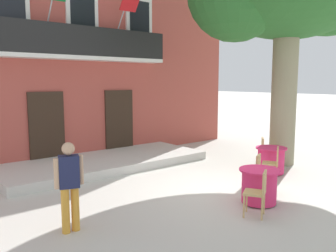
{
  "coord_description": "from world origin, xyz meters",
  "views": [
    {
      "loc": [
        -6.13,
        -5.63,
        2.64
      ],
      "look_at": [
        0.35,
        2.26,
        1.3
      ],
      "focal_mm": 37.16,
      "sensor_mm": 36.0,
      "label": 1
    }
  ],
  "objects_px": {
    "cafe_chair_near_tree_1": "(266,150)",
    "pedestrian_near_entrance": "(69,182)",
    "cafe_chair_near_tree_0": "(273,161)",
    "cafe_table_middle": "(259,186)",
    "cafe_chair_middle_1": "(263,171)",
    "cafe_chair_middle_0": "(259,190)",
    "cafe_table_near_tree": "(271,160)"
  },
  "relations": [
    {
      "from": "cafe_chair_middle_0",
      "to": "cafe_chair_near_tree_0",
      "type": "bearing_deg",
      "value": 27.9
    },
    {
      "from": "cafe_chair_near_tree_1",
      "to": "cafe_chair_middle_0",
      "type": "height_order",
      "value": "same"
    },
    {
      "from": "cafe_chair_near_tree_0",
      "to": "cafe_table_middle",
      "type": "bearing_deg",
      "value": -154.9
    },
    {
      "from": "cafe_chair_near_tree_0",
      "to": "pedestrian_near_entrance",
      "type": "bearing_deg",
      "value": 175.36
    },
    {
      "from": "cafe_chair_middle_1",
      "to": "cafe_table_near_tree",
      "type": "bearing_deg",
      "value": 28.18
    },
    {
      "from": "cafe_table_near_tree",
      "to": "pedestrian_near_entrance",
      "type": "xyz_separation_m",
      "value": [
        -6.02,
        -0.02,
        0.5
      ]
    },
    {
      "from": "cafe_table_near_tree",
      "to": "cafe_chair_middle_1",
      "type": "xyz_separation_m",
      "value": [
        -1.65,
        -0.88,
        0.14
      ]
    },
    {
      "from": "cafe_chair_near_tree_1",
      "to": "pedestrian_near_entrance",
      "type": "height_order",
      "value": "pedestrian_near_entrance"
    },
    {
      "from": "cafe_table_near_tree",
      "to": "pedestrian_near_entrance",
      "type": "distance_m",
      "value": 6.05
    },
    {
      "from": "cafe_table_near_tree",
      "to": "cafe_chair_middle_0",
      "type": "relative_size",
      "value": 0.95
    },
    {
      "from": "cafe_chair_middle_1",
      "to": "pedestrian_near_entrance",
      "type": "relative_size",
      "value": 0.57
    },
    {
      "from": "cafe_table_near_tree",
      "to": "cafe_chair_middle_1",
      "type": "relative_size",
      "value": 0.95
    },
    {
      "from": "cafe_chair_near_tree_1",
      "to": "cafe_table_middle",
      "type": "bearing_deg",
      "value": -147.4
    },
    {
      "from": "cafe_table_near_tree",
      "to": "cafe_chair_near_tree_0",
      "type": "bearing_deg",
      "value": -141.87
    },
    {
      "from": "cafe_chair_near_tree_1",
      "to": "pedestrian_near_entrance",
      "type": "bearing_deg",
      "value": -175.06
    },
    {
      "from": "cafe_chair_middle_1",
      "to": "cafe_chair_middle_0",
      "type": "bearing_deg",
      "value": -147.36
    },
    {
      "from": "cafe_chair_near_tree_1",
      "to": "cafe_table_middle",
      "type": "height_order",
      "value": "cafe_chair_near_tree_1"
    },
    {
      "from": "cafe_chair_near_tree_0",
      "to": "cafe_chair_middle_1",
      "type": "xyz_separation_m",
      "value": [
        -1.06,
        -0.42,
        0.0
      ]
    },
    {
      "from": "cafe_table_near_tree",
      "to": "cafe_chair_middle_0",
      "type": "height_order",
      "value": "cafe_chair_middle_0"
    },
    {
      "from": "cafe_table_near_tree",
      "to": "cafe_table_middle",
      "type": "bearing_deg",
      "value": -151.19
    },
    {
      "from": "cafe_chair_near_tree_1",
      "to": "cafe_chair_near_tree_0",
      "type": "bearing_deg",
      "value": -137.98
    },
    {
      "from": "cafe_chair_near_tree_1",
      "to": "cafe_chair_middle_1",
      "type": "relative_size",
      "value": 1.0
    },
    {
      "from": "cafe_table_middle",
      "to": "pedestrian_near_entrance",
      "type": "relative_size",
      "value": 0.54
    },
    {
      "from": "cafe_chair_middle_1",
      "to": "cafe_chair_near_tree_0",
      "type": "bearing_deg",
      "value": 21.6
    },
    {
      "from": "pedestrian_near_entrance",
      "to": "cafe_chair_near_tree_0",
      "type": "bearing_deg",
      "value": -4.64
    },
    {
      "from": "cafe_chair_middle_0",
      "to": "cafe_table_near_tree",
      "type": "bearing_deg",
      "value": 30.17
    },
    {
      "from": "cafe_table_near_tree",
      "to": "cafe_chair_near_tree_0",
      "type": "relative_size",
      "value": 0.95
    },
    {
      "from": "cafe_table_near_tree",
      "to": "cafe_chair_near_tree_1",
      "type": "height_order",
      "value": "cafe_chair_near_tree_1"
    },
    {
      "from": "cafe_table_near_tree",
      "to": "cafe_chair_middle_1",
      "type": "height_order",
      "value": "cafe_chair_middle_1"
    },
    {
      "from": "cafe_table_near_tree",
      "to": "cafe_chair_middle_0",
      "type": "bearing_deg",
      "value": -149.83
    },
    {
      "from": "cafe_chair_near_tree_1",
      "to": "cafe_chair_middle_0",
      "type": "distance_m",
      "value": 4.11
    },
    {
      "from": "cafe_chair_near_tree_1",
      "to": "cafe_chair_middle_1",
      "type": "height_order",
      "value": "same"
    }
  ]
}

